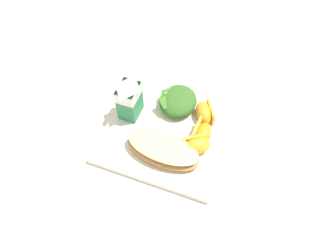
% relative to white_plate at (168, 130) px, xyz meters
% --- Properties ---
extents(ground, '(3.00, 3.00, 0.00)m').
position_rel_white_plate_xyz_m(ground, '(0.00, 0.00, -0.01)').
color(ground, beige).
extents(white_plate, '(0.28, 0.28, 0.02)m').
position_rel_white_plate_xyz_m(white_plate, '(0.00, 0.00, 0.00)').
color(white_plate, white).
rests_on(white_plate, ground).
extents(cheesy_pizza_bread, '(0.09, 0.18, 0.04)m').
position_rel_white_plate_xyz_m(cheesy_pizza_bread, '(-0.07, -0.01, 0.03)').
color(cheesy_pizza_bread, '#B77F42').
rests_on(cheesy_pizza_bread, white_plate).
extents(green_salad_pile, '(0.10, 0.09, 0.04)m').
position_rel_white_plate_xyz_m(green_salad_pile, '(0.07, 0.00, 0.03)').
color(green_salad_pile, '#336023').
rests_on(green_salad_pile, white_plate).
extents(milk_carton, '(0.06, 0.04, 0.11)m').
position_rel_white_plate_xyz_m(milk_carton, '(0.01, 0.10, 0.07)').
color(milk_carton, '#2D8451').
rests_on(milk_carton, white_plate).
extents(orange_wedge_front, '(0.06, 0.07, 0.04)m').
position_rel_white_plate_xyz_m(orange_wedge_front, '(-0.03, -0.08, 0.03)').
color(orange_wedge_front, orange).
rests_on(orange_wedge_front, white_plate).
extents(orange_wedge_middle, '(0.06, 0.04, 0.04)m').
position_rel_white_plate_xyz_m(orange_wedge_middle, '(0.00, -0.08, 0.03)').
color(orange_wedge_middle, orange).
rests_on(orange_wedge_middle, white_plate).
extents(orange_wedge_rear, '(0.07, 0.06, 0.04)m').
position_rel_white_plate_xyz_m(orange_wedge_rear, '(0.06, -0.07, 0.03)').
color(orange_wedge_rear, orange).
rests_on(orange_wedge_rear, white_plate).
extents(paper_napkin, '(0.12, 0.12, 0.00)m').
position_rel_white_plate_xyz_m(paper_napkin, '(-0.22, 0.04, -0.01)').
color(paper_napkin, white).
rests_on(paper_napkin, ground).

